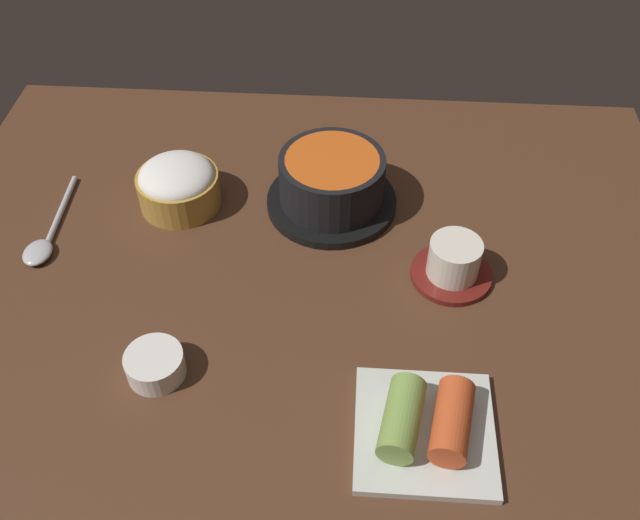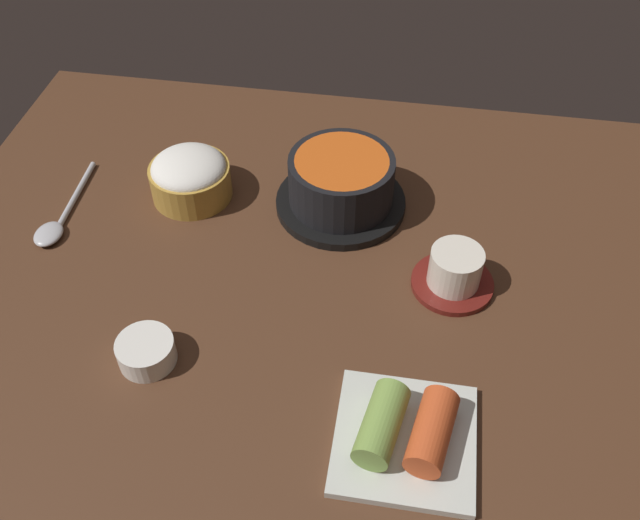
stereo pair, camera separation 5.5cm
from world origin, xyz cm
name	(u,v)px [view 1 (the left image)]	position (x,y,z in cm)	size (l,w,h in cm)	color
dining_table	(305,269)	(0.00, 0.00, 1.00)	(100.00, 76.00, 2.00)	#4C2D1C
stone_pot	(332,183)	(2.68, 11.44, 5.90)	(17.74, 17.74, 7.95)	black
rice_bowl	(178,184)	(-18.06, 10.45, 5.36)	(11.07, 11.07, 6.72)	#B78C38
tea_cup_with_saucer	(453,262)	(18.29, -0.85, 4.52)	(10.12, 10.12, 5.65)	maroon
kimchi_plate	(426,425)	(14.18, -23.20, 3.81)	(14.32, 14.32, 4.79)	silver
side_bowl_near	(155,364)	(-15.02, -17.54, 3.64)	(6.48, 6.48, 3.04)	white
spoon	(45,240)	(-34.12, 1.44, 2.62)	(3.60, 17.53, 1.35)	#B7B7BC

